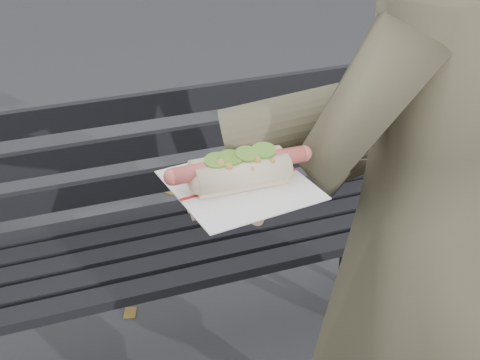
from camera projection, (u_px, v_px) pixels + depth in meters
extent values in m
cylinder|color=black|center=(396.00, 289.00, 2.20)|extent=(0.04, 0.04, 0.45)
cylinder|color=black|center=(347.00, 234.00, 2.47)|extent=(0.04, 0.04, 0.45)
cube|color=black|center=(201.00, 277.00, 1.87)|extent=(1.50, 0.07, 0.03)
cube|color=black|center=(192.00, 259.00, 1.94)|extent=(1.50, 0.07, 0.03)
cube|color=black|center=(183.00, 242.00, 2.01)|extent=(1.50, 0.07, 0.03)
cube|color=black|center=(175.00, 226.00, 2.09)|extent=(1.50, 0.07, 0.03)
cube|color=black|center=(168.00, 212.00, 2.16)|extent=(1.50, 0.07, 0.03)
cube|color=black|center=(355.00, 123.00, 2.27)|extent=(0.04, 0.03, 0.42)
cube|color=black|center=(163.00, 179.00, 2.13)|extent=(1.50, 0.02, 0.08)
cube|color=black|center=(161.00, 143.00, 2.07)|extent=(1.50, 0.02, 0.08)
cube|color=black|center=(158.00, 104.00, 2.00)|extent=(1.50, 0.02, 0.08)
imported|color=brown|center=(418.00, 242.00, 1.30)|extent=(0.73, 0.57, 1.75)
cylinder|color=brown|center=(372.00, 103.00, 1.09)|extent=(0.51, 0.23, 0.19)
cylinder|color=#D8A384|center=(263.00, 184.00, 1.00)|extent=(0.09, 0.08, 0.07)
ellipsoid|color=#D8A384|center=(240.00, 195.00, 0.98)|extent=(0.10, 0.11, 0.03)
cylinder|color=#D8A384|center=(211.00, 211.00, 0.94)|extent=(0.05, 0.02, 0.02)
cylinder|color=#D8A384|center=(206.00, 204.00, 0.95)|extent=(0.05, 0.02, 0.02)
cylinder|color=#D8A384|center=(202.00, 197.00, 0.97)|extent=(0.05, 0.02, 0.02)
cylinder|color=#D8A384|center=(198.00, 190.00, 0.99)|extent=(0.05, 0.02, 0.02)
cylinder|color=#D8A384|center=(260.00, 211.00, 0.94)|extent=(0.04, 0.05, 0.02)
cube|color=white|center=(240.00, 185.00, 0.97)|extent=(0.21, 0.21, 0.00)
cube|color=#B21E1E|center=(240.00, 184.00, 0.97)|extent=(0.19, 0.03, 0.00)
cylinder|color=#D35851|center=(240.00, 165.00, 0.95)|extent=(0.20, 0.02, 0.02)
sphere|color=#D35851|center=(172.00, 177.00, 0.92)|extent=(0.02, 0.02, 0.02)
sphere|color=#D35851|center=(304.00, 154.00, 0.98)|extent=(0.02, 0.02, 0.02)
sphere|color=#9E6B2D|center=(229.00, 167.00, 0.93)|extent=(0.01, 0.01, 0.01)
sphere|color=#9E6B2D|center=(239.00, 156.00, 0.96)|extent=(0.01, 0.01, 0.01)
sphere|color=#9E6B2D|center=(262.00, 157.00, 0.95)|extent=(0.01, 0.01, 0.01)
sphere|color=#9E6B2D|center=(252.00, 170.00, 0.94)|extent=(0.01, 0.01, 0.01)
sphere|color=#9E6B2D|center=(249.00, 162.00, 0.94)|extent=(0.01, 0.01, 0.01)
sphere|color=#9E6B2D|center=(251.00, 154.00, 0.98)|extent=(0.01, 0.01, 0.01)
sphere|color=#9E6B2D|center=(226.00, 165.00, 0.95)|extent=(0.01, 0.01, 0.01)
sphere|color=#9E6B2D|center=(203.00, 174.00, 0.92)|extent=(0.01, 0.01, 0.01)
sphere|color=#9E6B2D|center=(248.00, 164.00, 0.94)|extent=(0.01, 0.01, 0.01)
sphere|color=#9E6B2D|center=(236.00, 159.00, 0.96)|extent=(0.01, 0.01, 0.01)
sphere|color=#9E6B2D|center=(253.00, 162.00, 0.94)|extent=(0.01, 0.01, 0.01)
sphere|color=#9E6B2D|center=(256.00, 152.00, 0.96)|extent=(0.01, 0.01, 0.01)
sphere|color=#9E6B2D|center=(226.00, 162.00, 0.95)|extent=(0.01, 0.01, 0.01)
sphere|color=#9E6B2D|center=(258.00, 161.00, 0.94)|extent=(0.01, 0.01, 0.01)
sphere|color=#9E6B2D|center=(272.00, 162.00, 0.94)|extent=(0.01, 0.01, 0.01)
sphere|color=#9E6B2D|center=(258.00, 152.00, 0.98)|extent=(0.01, 0.01, 0.01)
sphere|color=#9E6B2D|center=(253.00, 155.00, 0.95)|extent=(0.01, 0.01, 0.01)
sphere|color=#9E6B2D|center=(263.00, 155.00, 0.96)|extent=(0.01, 0.01, 0.01)
sphere|color=#9E6B2D|center=(261.00, 153.00, 0.98)|extent=(0.01, 0.01, 0.01)
sphere|color=#9E6B2D|center=(214.00, 164.00, 0.94)|extent=(0.01, 0.01, 0.01)
sphere|color=#9E6B2D|center=(224.00, 159.00, 0.96)|extent=(0.01, 0.01, 0.01)
sphere|color=#9E6B2D|center=(238.00, 158.00, 0.95)|extent=(0.01, 0.01, 0.01)
sphere|color=#9E6B2D|center=(220.00, 164.00, 0.93)|extent=(0.01, 0.01, 0.01)
sphere|color=#9E6B2D|center=(217.00, 158.00, 0.96)|extent=(0.01, 0.01, 0.01)
sphere|color=#9E6B2D|center=(223.00, 165.00, 0.94)|extent=(0.01, 0.01, 0.01)
sphere|color=#9E6B2D|center=(259.00, 154.00, 0.97)|extent=(0.01, 0.01, 0.01)
cylinder|color=#558B25|center=(217.00, 160.00, 0.93)|extent=(0.04, 0.04, 0.01)
cylinder|color=#558B25|center=(231.00, 157.00, 0.94)|extent=(0.04, 0.04, 0.01)
cylinder|color=#558B25|center=(247.00, 154.00, 0.95)|extent=(0.04, 0.04, 0.01)
cylinder|color=#558B25|center=(264.00, 150.00, 0.96)|extent=(0.04, 0.04, 0.01)
cube|color=brown|center=(450.00, 349.00, 2.27)|extent=(0.08, 0.07, 0.00)
cube|color=brown|center=(348.00, 164.00, 3.41)|extent=(0.09, 0.08, 0.00)
cube|color=brown|center=(169.00, 190.00, 3.18)|extent=(0.09, 0.10, 0.00)
cube|color=brown|center=(342.00, 316.00, 2.41)|extent=(0.05, 0.04, 0.00)
cube|color=brown|center=(130.00, 313.00, 2.42)|extent=(0.06, 0.07, 0.00)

